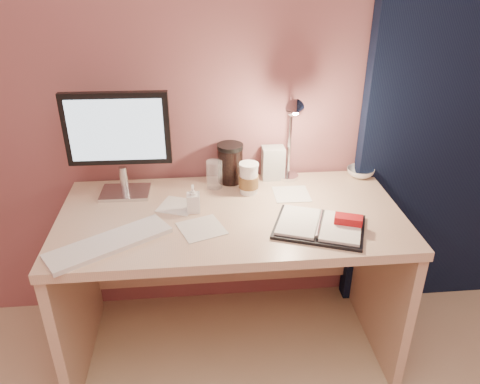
{
  "coord_description": "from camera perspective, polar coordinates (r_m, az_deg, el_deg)",
  "views": [
    {
      "loc": [
        -0.12,
        -0.27,
        1.69
      ],
      "look_at": [
        0.03,
        1.33,
        0.85
      ],
      "focal_mm": 35.0,
      "sensor_mm": 36.0,
      "label": 1
    }
  ],
  "objects": [
    {
      "name": "room",
      "position": [
        2.3,
        23.03,
        11.52
      ],
      "size": [
        3.5,
        3.5,
        3.5
      ],
      "color": "#C6B28E",
      "rests_on": "ground"
    },
    {
      "name": "desk",
      "position": [
        2.1,
        -1.2,
        -6.87
      ],
      "size": [
        1.4,
        0.7,
        0.73
      ],
      "color": "tan",
      "rests_on": "ground"
    },
    {
      "name": "monitor",
      "position": [
        2.01,
        -14.62,
        6.69
      ],
      "size": [
        0.43,
        0.16,
        0.46
      ],
      "rotation": [
        0.0,
        0.0,
        -0.03
      ],
      "color": "silver",
      "rests_on": "desk"
    },
    {
      "name": "keyboard",
      "position": [
        1.77,
        -15.64,
        -6.01
      ],
      "size": [
        0.45,
        0.36,
        0.02
      ],
      "primitive_type": "cube",
      "rotation": [
        0.0,
        0.0,
        0.57
      ],
      "color": "silver",
      "rests_on": "desk"
    },
    {
      "name": "planner",
      "position": [
        1.83,
        9.94,
        -4.04
      ],
      "size": [
        0.4,
        0.36,
        0.05
      ],
      "rotation": [
        0.0,
        0.0,
        -0.36
      ],
      "color": "black",
      "rests_on": "desk"
    },
    {
      "name": "paper_a",
      "position": [
        1.81,
        -4.71,
        -4.44
      ],
      "size": [
        0.21,
        0.21,
        0.0
      ],
      "primitive_type": "cube",
      "rotation": [
        0.0,
        0.0,
        0.35
      ],
      "color": "silver",
      "rests_on": "desk"
    },
    {
      "name": "paper_b",
      "position": [
        2.06,
        6.28,
        -0.25
      ],
      "size": [
        0.15,
        0.15,
        0.0
      ],
      "primitive_type": "cube",
      "rotation": [
        0.0,
        0.0,
        -0.01
      ],
      "color": "silver",
      "rests_on": "desk"
    },
    {
      "name": "paper_c",
      "position": [
        1.98,
        -7.63,
        -1.68
      ],
      "size": [
        0.19,
        0.19,
        0.0
      ],
      "primitive_type": "cube",
      "rotation": [
        0.0,
        0.0,
        1.2
      ],
      "color": "silver",
      "rests_on": "desk"
    },
    {
      "name": "coffee_cup",
      "position": [
        2.04,
        1.07,
        1.59
      ],
      "size": [
        0.09,
        0.09,
        0.14
      ],
      "color": "white",
      "rests_on": "desk"
    },
    {
      "name": "clear_cup",
      "position": [
        2.09,
        -3.13,
        2.16
      ],
      "size": [
        0.07,
        0.07,
        0.13
      ],
      "primitive_type": "cylinder",
      "color": "white",
      "rests_on": "desk"
    },
    {
      "name": "bowl",
      "position": [
        2.28,
        14.48,
        2.34
      ],
      "size": [
        0.16,
        0.16,
        0.04
      ],
      "primitive_type": "imported",
      "rotation": [
        0.0,
        0.0,
        0.31
      ],
      "color": "silver",
      "rests_on": "desk"
    },
    {
      "name": "lotion_bottle",
      "position": [
        1.91,
        -5.73,
        -0.8
      ],
      "size": [
        0.05,
        0.05,
        0.12
      ],
      "primitive_type": "imported",
      "rotation": [
        0.0,
        0.0,
        -0.02
      ],
      "color": "white",
      "rests_on": "desk"
    },
    {
      "name": "dark_jar",
      "position": [
        2.14,
        -1.2,
        3.31
      ],
      "size": [
        0.11,
        0.11,
        0.16
      ],
      "primitive_type": "cylinder",
      "color": "black",
      "rests_on": "desk"
    },
    {
      "name": "product_box",
      "position": [
        2.18,
        4.04,
        3.56
      ],
      "size": [
        0.1,
        0.08,
        0.15
      ],
      "primitive_type": "cube",
      "rotation": [
        0.0,
        0.0,
        0.0
      ],
      "color": "silver",
      "rests_on": "desk"
    },
    {
      "name": "desk_lamp",
      "position": [
        2.02,
        7.08,
        7.2
      ],
      "size": [
        0.11,
        0.26,
        0.42
      ],
      "rotation": [
        0.0,
        0.0,
        -0.11
      ],
      "color": "silver",
      "rests_on": "desk"
    }
  ]
}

